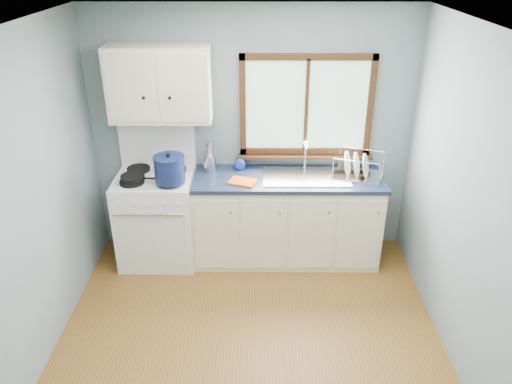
{
  "coord_description": "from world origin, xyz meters",
  "views": [
    {
      "loc": [
        0.08,
        -2.93,
        2.97
      ],
      "look_at": [
        0.05,
        0.9,
        1.05
      ],
      "focal_mm": 35.0,
      "sensor_mm": 36.0,
      "label": 1
    }
  ],
  "objects_px": {
    "base_cabinets": "(286,222)",
    "sink": "(306,183)",
    "utensil_crock": "(210,163)",
    "stockpot": "(170,169)",
    "gas_range": "(158,215)",
    "thermos": "(209,156)",
    "skillet": "(133,178)",
    "dish_rack": "(357,170)"
  },
  "relations": [
    {
      "from": "base_cabinets",
      "to": "sink",
      "type": "distance_m",
      "value": 0.48
    },
    {
      "from": "utensil_crock",
      "to": "stockpot",
      "type": "bearing_deg",
      "value": -134.33
    },
    {
      "from": "gas_range",
      "to": "thermos",
      "type": "distance_m",
      "value": 0.8
    },
    {
      "from": "base_cabinets",
      "to": "thermos",
      "type": "bearing_deg",
      "value": 167.16
    },
    {
      "from": "skillet",
      "to": "sink",
      "type": "bearing_deg",
      "value": 10.91
    },
    {
      "from": "skillet",
      "to": "dish_rack",
      "type": "bearing_deg",
      "value": 10.47
    },
    {
      "from": "skillet",
      "to": "dish_rack",
      "type": "relative_size",
      "value": 0.64
    },
    {
      "from": "base_cabinets",
      "to": "dish_rack",
      "type": "relative_size",
      "value": 3.36
    },
    {
      "from": "stockpot",
      "to": "thermos",
      "type": "height_order",
      "value": "stockpot"
    },
    {
      "from": "utensil_crock",
      "to": "dish_rack",
      "type": "xyz_separation_m",
      "value": [
        1.45,
        -0.12,
        -0.02
      ]
    },
    {
      "from": "sink",
      "to": "stockpot",
      "type": "relative_size",
      "value": 2.33
    },
    {
      "from": "skillet",
      "to": "base_cabinets",
      "type": "bearing_deg",
      "value": 11.61
    },
    {
      "from": "skillet",
      "to": "gas_range",
      "type": "bearing_deg",
      "value": 45.91
    },
    {
      "from": "gas_range",
      "to": "sink",
      "type": "bearing_deg",
      "value": 0.71
    },
    {
      "from": "utensil_crock",
      "to": "thermos",
      "type": "distance_m",
      "value": 0.07
    },
    {
      "from": "thermos",
      "to": "dish_rack",
      "type": "distance_m",
      "value": 1.47
    },
    {
      "from": "sink",
      "to": "thermos",
      "type": "height_order",
      "value": "sink"
    },
    {
      "from": "gas_range",
      "to": "sink",
      "type": "relative_size",
      "value": 1.62
    },
    {
      "from": "stockpot",
      "to": "gas_range",
      "type": "bearing_deg",
      "value": 137.84
    },
    {
      "from": "stockpot",
      "to": "skillet",
      "type": "bearing_deg",
      "value": 175.14
    },
    {
      "from": "sink",
      "to": "thermos",
      "type": "distance_m",
      "value": 1.0
    },
    {
      "from": "skillet",
      "to": "stockpot",
      "type": "height_order",
      "value": "stockpot"
    },
    {
      "from": "dish_rack",
      "to": "base_cabinets",
      "type": "bearing_deg",
      "value": -157.74
    },
    {
      "from": "stockpot",
      "to": "sink",
      "type": "bearing_deg",
      "value": 8.48
    },
    {
      "from": "dish_rack",
      "to": "skillet",
      "type": "bearing_deg",
      "value": -155.26
    },
    {
      "from": "gas_range",
      "to": "utensil_crock",
      "type": "relative_size",
      "value": 3.42
    },
    {
      "from": "thermos",
      "to": "dish_rack",
      "type": "xyz_separation_m",
      "value": [
        1.46,
        -0.15,
        -0.08
      ]
    },
    {
      "from": "sink",
      "to": "stockpot",
      "type": "distance_m",
      "value": 1.33
    },
    {
      "from": "gas_range",
      "to": "dish_rack",
      "type": "distance_m",
      "value": 2.05
    },
    {
      "from": "stockpot",
      "to": "utensil_crock",
      "type": "bearing_deg",
      "value": 45.67
    },
    {
      "from": "gas_range",
      "to": "dish_rack",
      "type": "bearing_deg",
      "value": 1.45
    },
    {
      "from": "skillet",
      "to": "thermos",
      "type": "distance_m",
      "value": 0.78
    },
    {
      "from": "sink",
      "to": "utensil_crock",
      "type": "distance_m",
      "value": 0.98
    },
    {
      "from": "skillet",
      "to": "dish_rack",
      "type": "distance_m",
      "value": 2.16
    },
    {
      "from": "sink",
      "to": "dish_rack",
      "type": "xyz_separation_m",
      "value": [
        0.5,
        0.03,
        0.12
      ]
    },
    {
      "from": "stockpot",
      "to": "thermos",
      "type": "relative_size",
      "value": 1.23
    },
    {
      "from": "gas_range",
      "to": "sink",
      "type": "height_order",
      "value": "gas_range"
    },
    {
      "from": "skillet",
      "to": "stockpot",
      "type": "bearing_deg",
      "value": 0.45
    },
    {
      "from": "sink",
      "to": "skillet",
      "type": "height_order",
      "value": "sink"
    },
    {
      "from": "thermos",
      "to": "dish_rack",
      "type": "bearing_deg",
      "value": -5.7
    },
    {
      "from": "base_cabinets",
      "to": "stockpot",
      "type": "relative_size",
      "value": 5.13
    },
    {
      "from": "sink",
      "to": "skillet",
      "type": "bearing_deg",
      "value": -174.4
    }
  ]
}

